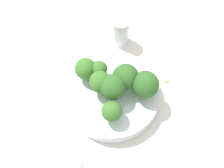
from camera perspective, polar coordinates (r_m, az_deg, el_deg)
name	(u,v)px	position (r m, az deg, el deg)	size (l,w,h in m)	color
ground_plane	(112,98)	(0.66, 0.00, -2.65)	(3.00, 3.00, 0.00)	silver
bowl	(112,95)	(0.64, 0.00, -2.02)	(0.19, 0.19, 0.03)	silver
broccoli_floret_0	(113,87)	(0.59, 0.18, -0.60)	(0.05, 0.05, 0.07)	#8EB770
broccoli_floret_1	(99,70)	(0.62, -2.36, 2.60)	(0.03, 0.03, 0.05)	#8EB770
broccoli_floret_2	(100,82)	(0.60, -2.18, 0.32)	(0.04, 0.04, 0.06)	#7A9E5B
broccoli_floret_3	(112,112)	(0.58, -0.02, -5.07)	(0.04, 0.04, 0.05)	#84AD66
broccoli_floret_4	(145,85)	(0.60, 6.11, -0.13)	(0.05, 0.05, 0.06)	#84AD66
broccoli_floret_5	(86,69)	(0.62, -4.73, 2.84)	(0.04, 0.04, 0.05)	#8EB770
broccoli_floret_6	(126,77)	(0.60, 2.51, 1.28)	(0.05, 0.05, 0.06)	#7A9E5B
pepper_shaker	(121,31)	(0.70, 1.58, 9.63)	(0.04, 0.04, 0.08)	silver
almond_crumb_0	(82,165)	(0.61, -5.57, -14.54)	(0.01, 0.00, 0.01)	#AD7F4C
almond_crumb_1	(166,81)	(0.68, 9.90, 0.62)	(0.01, 0.01, 0.01)	tan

